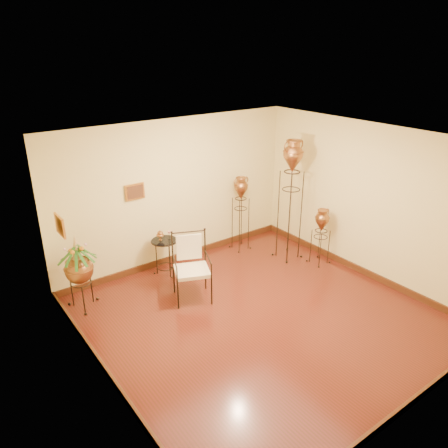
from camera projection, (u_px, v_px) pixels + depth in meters
ground at (260, 317)px, 6.95m from camera, size 5.00×5.00×0.00m
room_shell at (263, 216)px, 6.28m from camera, size 5.02×5.02×2.81m
amphora_tall at (290, 199)px, 8.42m from camera, size 0.51×0.51×2.41m
amphora_mid at (241, 213)px, 8.95m from camera, size 0.38×0.38×1.58m
amphora_short at (321, 236)px, 8.44m from camera, size 0.39×0.39×1.14m
planter_urn at (79, 267)px, 6.93m from camera, size 0.76×0.76×1.32m
armchair at (192, 268)px, 7.23m from camera, size 0.83×0.80×1.15m
side_table at (165, 256)px, 8.11m from camera, size 0.63×0.63×0.87m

